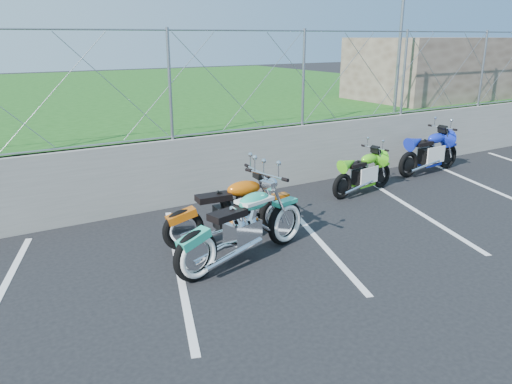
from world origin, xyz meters
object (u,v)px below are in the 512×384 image
cruiser_turquoise (245,229)px  sportbike_blue (430,154)px  naked_orange (233,213)px  sportbike_green (364,174)px

cruiser_turquoise → sportbike_blue: (6.24, 1.97, -0.03)m
naked_orange → sportbike_green: size_ratio=1.27×
cruiser_turquoise → sportbike_green: cruiser_turquoise is taller
cruiser_turquoise → naked_orange: (0.20, 0.71, -0.01)m
cruiser_turquoise → sportbike_blue: bearing=4.0°
naked_orange → cruiser_turquoise: bearing=-100.6°
naked_orange → sportbike_blue: bearing=16.6°
cruiser_turquoise → naked_orange: cruiser_turquoise is taller
cruiser_turquoise → sportbike_green: 4.07m
naked_orange → sportbike_green: (3.55, 0.86, -0.08)m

